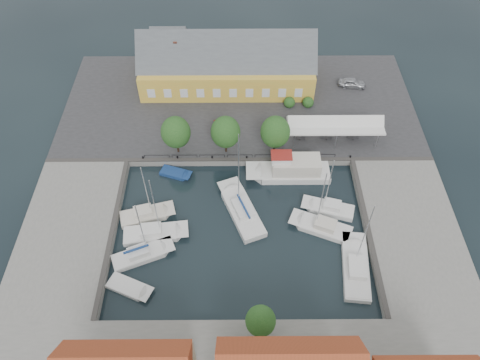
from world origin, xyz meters
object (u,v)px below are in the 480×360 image
(trawler, at_px, (291,170))
(launch_sw, at_px, (129,288))
(west_boat_d, at_px, (142,255))
(east_boat_b, at_px, (322,228))
(east_boat_c, at_px, (356,269))
(tent_canopy, at_px, (335,126))
(east_boat_a, at_px, (329,209))
(car_silver, at_px, (352,83))
(warehouse, at_px, (223,65))
(car_red, at_px, (221,128))
(west_boat_b, at_px, (146,215))
(west_boat_c, at_px, (154,234))
(launch_nw, at_px, (175,174))
(center_sailboat, at_px, (242,211))

(trawler, bearing_deg, launch_sw, -139.09)
(west_boat_d, bearing_deg, east_boat_b, 9.99)
(east_boat_b, relative_size, east_boat_c, 0.93)
(tent_canopy, distance_m, east_boat_b, 16.39)
(east_boat_a, distance_m, east_boat_c, 9.32)
(tent_canopy, height_order, car_silver, tent_canopy)
(warehouse, xyz_separation_m, west_boat_d, (-9.63, -33.54, -4.16))
(car_red, height_order, west_boat_b, west_boat_b)
(warehouse, distance_m, west_boat_c, 31.82)
(east_boat_a, bearing_deg, car_silver, 74.61)
(east_boat_c, height_order, launch_nw, east_boat_c)
(east_boat_b, xyz_separation_m, launch_sw, (-23.76, -8.39, -0.17))
(launch_nw, bearing_deg, warehouse, 71.52)
(warehouse, xyz_separation_m, east_boat_a, (14.49, -26.49, -4.17))
(car_red, xyz_separation_m, trawler, (10.17, -8.15, -0.59))
(trawler, bearing_deg, center_sailboat, -136.81)
(east_boat_c, relative_size, west_boat_d, 1.15)
(car_silver, height_order, launch_sw, car_silver)
(east_boat_c, xyz_separation_m, launch_sw, (-27.10, -2.33, -0.17))
(launch_sw, bearing_deg, east_boat_b, 19.45)
(west_boat_d, bearing_deg, west_boat_c, 69.51)
(car_red, xyz_separation_m, west_boat_b, (-9.58, -15.38, -1.34))
(car_silver, distance_m, west_boat_d, 44.83)
(launch_nw, bearing_deg, east_boat_a, -17.30)
(car_red, xyz_separation_m, west_boat_c, (-8.18, -18.37, -1.34))
(warehouse, bearing_deg, launch_nw, -108.48)
(warehouse, height_order, car_silver, warehouse)
(center_sailboat, xyz_separation_m, east_boat_a, (11.68, 0.34, -0.10))
(west_boat_c, relative_size, launch_nw, 2.35)
(west_boat_b, distance_m, west_boat_c, 3.30)
(east_boat_a, xyz_separation_m, west_boat_d, (-24.12, -7.05, 0.01))
(tent_canopy, relative_size, trawler, 1.16)
(launch_nw, bearing_deg, tent_canopy, 14.58)
(car_red, height_order, center_sailboat, center_sailboat)
(west_boat_b, relative_size, west_boat_d, 0.95)
(east_boat_b, bearing_deg, car_silver, 73.74)
(west_boat_c, bearing_deg, tent_canopy, 33.43)
(west_boat_b, bearing_deg, east_boat_a, 2.14)
(center_sailboat, relative_size, trawler, 1.16)
(car_silver, bearing_deg, east_boat_a, 173.96)
(car_red, height_order, west_boat_d, west_boat_d)
(east_boat_c, height_order, west_boat_b, east_boat_c)
(center_sailboat, xyz_separation_m, launch_nw, (-9.46, 6.93, -0.27))
(warehouse, bearing_deg, car_red, -91.30)
(west_boat_c, bearing_deg, car_silver, 44.28)
(warehouse, height_order, center_sailboat, center_sailboat)
(car_silver, bearing_deg, east_boat_b, 173.09)
(car_silver, relative_size, west_boat_d, 0.43)
(center_sailboat, height_order, east_boat_b, center_sailboat)
(warehouse, xyz_separation_m, west_boat_c, (-8.45, -30.39, -4.17))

